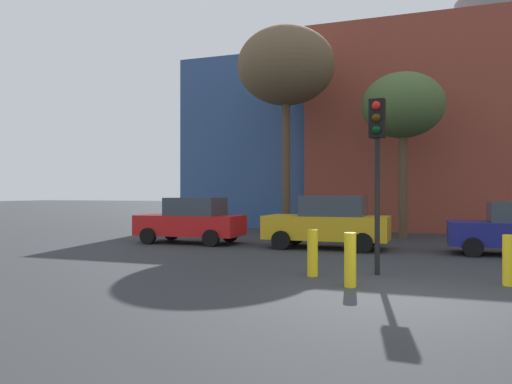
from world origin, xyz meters
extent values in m
plane|color=#2D3033|center=(0.00, 0.00, 0.00)|extent=(200.00, 200.00, 0.00)
cube|color=brown|center=(3.67, 20.59, 5.25)|extent=(18.75, 10.69, 10.50)
cube|color=#2D4C7F|center=(-9.43, 20.59, 4.78)|extent=(7.44, 9.62, 9.57)
cylinder|color=slate|center=(3.67, 20.59, 11.50)|extent=(4.00, 4.00, 2.00)
cube|color=red|center=(-8.24, 7.46, 0.68)|extent=(3.99, 1.71, 0.76)
cube|color=#333D47|center=(-8.00, 7.46, 1.40)|extent=(2.00, 1.52, 0.67)
cylinder|color=black|center=(-9.52, 6.58, 0.30)|extent=(0.61, 0.21, 0.61)
cylinder|color=black|center=(-9.52, 8.33, 0.30)|extent=(0.61, 0.21, 0.61)
cylinder|color=black|center=(-6.96, 6.58, 0.30)|extent=(0.61, 0.21, 0.61)
cylinder|color=black|center=(-6.96, 8.33, 0.30)|extent=(0.61, 0.21, 0.61)
cube|color=gold|center=(-3.00, 7.46, 0.72)|extent=(4.20, 1.80, 0.80)
cube|color=#333D47|center=(-2.75, 7.46, 1.47)|extent=(2.10, 1.60, 0.70)
cylinder|color=black|center=(-4.35, 6.54, 0.32)|extent=(0.64, 0.22, 0.64)
cylinder|color=black|center=(-4.35, 8.38, 0.32)|extent=(0.64, 0.22, 0.64)
cylinder|color=black|center=(-1.66, 6.54, 0.32)|extent=(0.64, 0.22, 0.64)
cylinder|color=black|center=(-1.66, 8.38, 0.32)|extent=(0.64, 0.22, 0.64)
cylinder|color=black|center=(1.56, 6.63, 0.29)|extent=(0.58, 0.20, 0.58)
cylinder|color=black|center=(1.56, 8.29, 0.29)|extent=(0.58, 0.20, 0.58)
cylinder|color=black|center=(-0.81, 2.45, 1.59)|extent=(0.12, 0.12, 3.18)
cube|color=black|center=(-0.81, 2.45, 3.63)|extent=(0.37, 0.25, 0.90)
sphere|color=red|center=(-0.81, 2.31, 3.91)|extent=(0.20, 0.20, 0.20)
sphere|color=#3C2905|center=(-0.81, 2.31, 3.63)|extent=(0.20, 0.20, 0.20)
sphere|color=black|center=(-0.81, 2.31, 3.35)|extent=(0.20, 0.20, 0.20)
cylinder|color=brown|center=(-0.70, 12.17, 2.33)|extent=(0.35, 0.35, 4.65)
ellipsoid|color=#476033|center=(-0.70, 12.17, 5.59)|extent=(3.42, 3.42, 2.74)
cylinder|color=brown|center=(-5.74, 11.98, 3.22)|extent=(0.36, 0.36, 6.43)
ellipsoid|color=brown|center=(-5.74, 11.98, 7.64)|extent=(4.39, 4.39, 3.51)
cylinder|color=yellow|center=(-2.18, 1.75, 0.53)|extent=(0.24, 0.24, 1.06)
cylinder|color=yellow|center=(-1.17, 0.74, 0.55)|extent=(0.24, 0.24, 1.10)
cylinder|color=yellow|center=(1.87, 1.98, 0.52)|extent=(0.24, 0.24, 1.04)
camera|label=1|loc=(0.33, -9.17, 1.89)|focal=34.27mm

